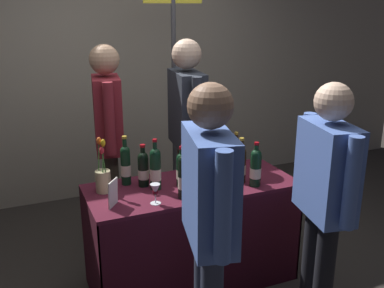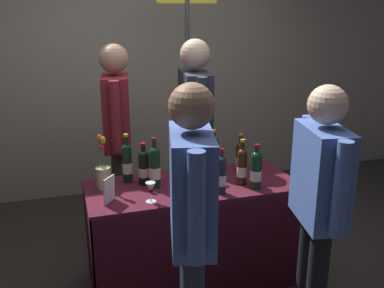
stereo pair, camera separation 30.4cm
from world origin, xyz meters
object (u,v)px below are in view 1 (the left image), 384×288
Objects in this scene: tasting_table at (192,217)px; booth_signpost at (174,77)px; featured_wine_bottle at (256,167)px; display_bottle_0 at (223,173)px; flower_vase at (103,178)px; vendor_presenter at (108,130)px; wine_glass_near_taster at (155,190)px; wine_glass_mid at (183,163)px; taster_foreground_right at (209,209)px; wine_glass_near_vendor at (212,169)px.

booth_signpost is at bearing 74.96° from tasting_table.
tasting_table is at bearing 154.17° from featured_wine_bottle.
featured_wine_bottle is at bearing 3.21° from display_bottle_0.
tasting_table is at bearing -105.04° from booth_signpost.
flower_vase is (-1.00, 0.31, -0.04)m from featured_wine_bottle.
wine_glass_near_taster is at bearing 13.40° from vendor_presenter.
tasting_table is 0.59m from featured_wine_bottle.
vendor_presenter is at bearing 117.95° from tasting_table.
wine_glass_mid is at bearing 47.36° from wine_glass_near_taster.
taster_foreground_right is 2.07m from booth_signpost.
featured_wine_bottle is 0.19× the size of taster_foreground_right.
wine_glass_mid is (-0.01, 0.16, 0.36)m from tasting_table.
featured_wine_bottle is 0.19× the size of vendor_presenter.
wine_glass_near_taster is (-0.48, 0.01, -0.04)m from display_bottle_0.
wine_glass_near_vendor is at bearing 21.36° from wine_glass_near_taster.
booth_signpost reaches higher than featured_wine_bottle.
display_bottle_0 is 0.83× the size of flower_vase.
booth_signpost is (0.31, 0.98, 0.47)m from wine_glass_mid.
taster_foreground_right reaches higher than wine_glass_mid.
display_bottle_0 is at bearing -0.98° from wine_glass_near_taster.
flower_vase is 0.22× the size of vendor_presenter.
wine_glass_near_vendor is 0.06× the size of booth_signpost.
featured_wine_bottle is at bearing -41.15° from wine_glass_mid.
booth_signpost is at bearing 72.27° from wine_glass_mid.
flower_vase is 0.17× the size of booth_signpost.
booth_signpost is (0.56, 1.96, 0.36)m from taster_foreground_right.
wine_glass_mid is 1.13m from booth_signpost.
flower_vase is at bearing 156.29° from display_bottle_0.
vendor_presenter is at bearing 73.38° from flower_vase.
flower_vase is (-0.74, 0.33, -0.03)m from display_bottle_0.
vendor_presenter reaches higher than display_bottle_0.
tasting_table is 0.47m from display_bottle_0.
wine_glass_near_taster is 1.57m from booth_signpost.
taster_foreground_right reaches higher than wine_glass_near_taster.
wine_glass_near_taster reaches higher than wine_glass_near_vendor.
tasting_table is 0.38m from wine_glass_near_vendor.
vendor_presenter is 1.04× the size of taster_foreground_right.
tasting_table is 4.65× the size of featured_wine_bottle.
wine_glass_mid is 1.01m from taster_foreground_right.
flower_vase reaches higher than wine_glass_near_vendor.
booth_signpost is at bearing 82.45° from wine_glass_near_vendor.
display_bottle_0 is 0.73m from taster_foreground_right.
vendor_presenter is at bearing 125.97° from wine_glass_near_vendor.
wine_glass_near_vendor is at bearing 45.27° from vendor_presenter.
featured_wine_bottle is at bearing -25.83° from tasting_table.
featured_wine_bottle is at bearing 49.28° from vendor_presenter.
tasting_table is 3.88× the size of flower_vase.
vendor_presenter is at bearing -152.49° from booth_signpost.
flower_vase is 0.23× the size of taster_foreground_right.
wine_glass_near_vendor is 0.08× the size of vendor_presenter.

